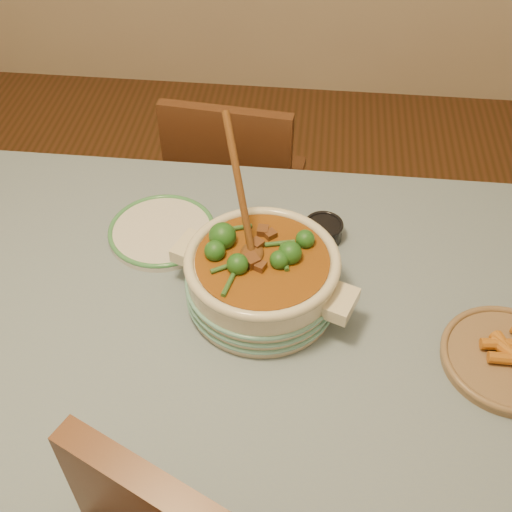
{
  "coord_description": "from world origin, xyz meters",
  "views": [
    {
      "loc": [
        0.21,
        -0.84,
        1.8
      ],
      "look_at": [
        0.11,
        0.09,
        0.87
      ],
      "focal_mm": 45.0,
      "sensor_mm": 36.0,
      "label": 1
    }
  ],
  "objects_px": {
    "dining_table": "(204,347)",
    "chair_far": "(236,188)",
    "fried_plate": "(508,357)",
    "condiment_bowl": "(323,230)",
    "white_plate": "(162,231)",
    "stew_casserole": "(262,274)"
  },
  "relations": [
    {
      "from": "stew_casserole",
      "to": "white_plate",
      "type": "distance_m",
      "value": 0.32
    },
    {
      "from": "white_plate",
      "to": "condiment_bowl",
      "type": "height_order",
      "value": "condiment_bowl"
    },
    {
      "from": "condiment_bowl",
      "to": "fried_plate",
      "type": "bearing_deg",
      "value": -40.78
    },
    {
      "from": "dining_table",
      "to": "chair_far",
      "type": "distance_m",
      "value": 0.82
    },
    {
      "from": "stew_casserole",
      "to": "white_plate",
      "type": "relative_size",
      "value": 1.44
    },
    {
      "from": "dining_table",
      "to": "chair_far",
      "type": "height_order",
      "value": "chair_far"
    },
    {
      "from": "dining_table",
      "to": "white_plate",
      "type": "xyz_separation_m",
      "value": [
        -0.14,
        0.25,
        0.1
      ]
    },
    {
      "from": "stew_casserole",
      "to": "condiment_bowl",
      "type": "xyz_separation_m",
      "value": [
        0.12,
        0.21,
        -0.05
      ]
    },
    {
      "from": "fried_plate",
      "to": "dining_table",
      "type": "bearing_deg",
      "value": 176.28
    },
    {
      "from": "dining_table",
      "to": "condiment_bowl",
      "type": "bearing_deg",
      "value": 48.95
    },
    {
      "from": "dining_table",
      "to": "condiment_bowl",
      "type": "relative_size",
      "value": 15.38
    },
    {
      "from": "stew_casserole",
      "to": "white_plate",
      "type": "height_order",
      "value": "stew_casserole"
    },
    {
      "from": "white_plate",
      "to": "fried_plate",
      "type": "bearing_deg",
      "value": -21.17
    },
    {
      "from": "fried_plate",
      "to": "chair_far",
      "type": "relative_size",
      "value": 0.31
    },
    {
      "from": "dining_table",
      "to": "fried_plate",
      "type": "xyz_separation_m",
      "value": [
        0.62,
        -0.04,
        0.11
      ]
    },
    {
      "from": "dining_table",
      "to": "condiment_bowl",
      "type": "height_order",
      "value": "condiment_bowl"
    },
    {
      "from": "condiment_bowl",
      "to": "fried_plate",
      "type": "height_order",
      "value": "condiment_bowl"
    },
    {
      "from": "dining_table",
      "to": "white_plate",
      "type": "relative_size",
      "value": 5.96
    },
    {
      "from": "stew_casserole",
      "to": "dining_table",
      "type": "bearing_deg",
      "value": -148.98
    },
    {
      "from": "stew_casserole",
      "to": "chair_far",
      "type": "distance_m",
      "value": 0.82
    },
    {
      "from": "white_plate",
      "to": "chair_far",
      "type": "distance_m",
      "value": 0.62
    },
    {
      "from": "fried_plate",
      "to": "stew_casserole",
      "type": "bearing_deg",
      "value": 167.25
    }
  ]
}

